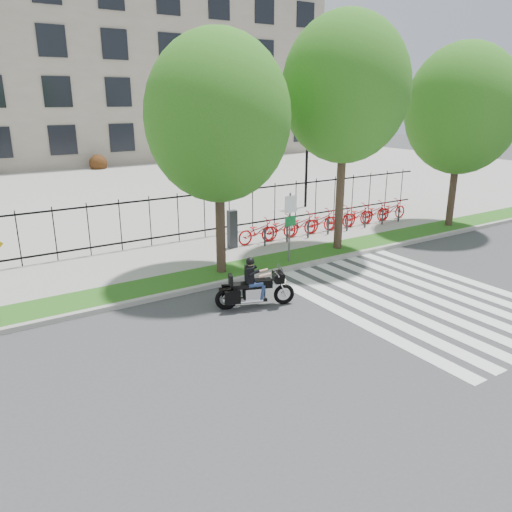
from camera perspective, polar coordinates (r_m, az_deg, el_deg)
ground at (r=12.87m, az=3.53°, el=-9.20°), size 120.00×120.00×0.00m
curb at (r=16.04m, az=-5.13°, el=-3.38°), size 60.00×0.20×0.15m
grass_verge at (r=16.75m, az=-6.49°, el=-2.49°), size 60.00×1.50×0.15m
sidewalk at (r=18.91m, az=-9.87°, el=-0.28°), size 60.00×3.50×0.15m
plaza at (r=35.37m, az=-21.25°, el=7.05°), size 80.00×34.00×0.10m
crosswalk_stripes at (r=15.97m, az=17.71°, el=-4.54°), size 5.70×8.00×0.01m
iron_fence at (r=20.20m, az=-11.99°, el=3.91°), size 30.00×0.06×2.00m
office_building at (r=54.73m, az=-27.20°, el=20.14°), size 60.00×21.90×20.15m
lamp_post_right at (r=27.23m, az=5.85°, el=12.03°), size 1.06×0.70×4.25m
street_tree_1 at (r=16.14m, az=-4.36°, el=15.47°), size 4.60×4.60×7.72m
street_tree_2 at (r=19.19m, az=10.18°, el=18.29°), size 4.64×4.64×8.65m
street_tree_3 at (r=24.34m, az=22.50°, el=15.23°), size 4.90×4.90×8.01m
bike_share_station at (r=22.46m, az=8.38°, el=4.13°), size 10.00×0.86×1.50m
sign_pole_regulatory at (r=17.69m, az=3.92°, el=4.30°), size 0.50×0.09×2.50m
motorcycle_rider at (r=14.37m, az=-0.14°, el=-3.57°), size 2.26×1.15×1.82m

